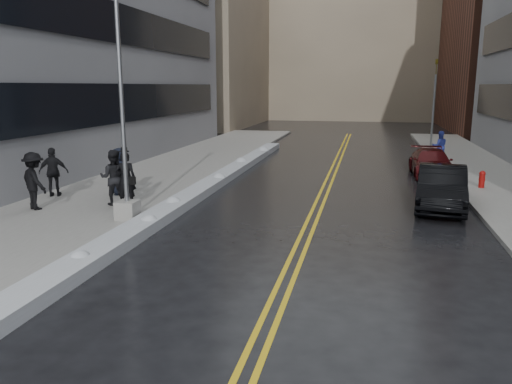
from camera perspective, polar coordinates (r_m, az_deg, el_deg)
The scene contains 19 objects.
ground at distance 13.76m, azimuth -5.76°, elevation -6.61°, with size 160.00×160.00×0.00m, color black.
sidewalk_west at distance 24.84m, azimuth -11.17°, elevation 1.81°, with size 5.50×50.00×0.15m, color gray.
sidewalk_east at distance 23.51m, azimuth 26.70°, elevation 0.17°, with size 4.00×50.00×0.15m, color gray.
lane_line_left at distance 22.86m, azimuth 7.79°, elevation 0.87°, with size 0.12×50.00×0.01m, color gold.
lane_line_right at distance 22.84m, azimuth 8.54°, elevation 0.83°, with size 0.12×50.00×0.01m, color gold.
snow_ridge at distance 21.82m, azimuth -5.32°, elevation 0.84°, with size 0.90×30.00×0.34m, color #B8BBC2.
building_west_far at distance 59.87m, azimuth -6.92°, elevation 16.37°, with size 14.00×22.00×18.00m, color gray.
building_far at distance 72.70m, azimuth 11.32°, elevation 17.03°, with size 36.00×16.00×22.00m, color gray.
lamppost at distance 16.29m, azimuth -14.85°, elevation 5.10°, with size 0.65×0.65×7.62m.
fire_hydrant at distance 23.20m, azimuth 24.42°, elevation 1.43°, with size 0.26×0.26×0.73m.
traffic_signal at distance 36.63m, azimuth 19.67°, elevation 9.80°, with size 0.16×0.20×6.00m.
pedestrian_fedora at distance 18.37m, azimuth -14.67°, elevation 1.43°, with size 0.72×0.47×1.96m, color black.
pedestrian_b at distance 18.70m, azimuth -15.96°, elevation 1.61°, with size 0.98×0.76×2.01m, color black.
pedestrian_c at distance 20.32m, azimuth -15.29°, elevation 2.27°, with size 0.92×0.60×1.88m, color black.
pedestrian_d at distance 20.95m, azimuth -22.13°, elevation 2.13°, with size 1.12×0.47×1.91m, color black.
pedestrian_e at distance 18.94m, azimuth -24.00°, elevation 1.16°, with size 1.30×0.75×2.01m, color black.
pedestrian_east at distance 30.47m, azimuth 20.24°, elevation 4.94°, with size 0.84×0.65×1.73m, color navy.
car_black at distance 19.27m, azimuth 20.45°, elevation 0.47°, with size 1.64×4.71×1.55m, color black.
car_maroon at distance 26.13m, azimuth 19.38°, elevation 3.15°, with size 1.85×4.55×1.32m, color #3B090B.
Camera 1 is at (4.17, -12.36, 4.39)m, focal length 35.00 mm.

